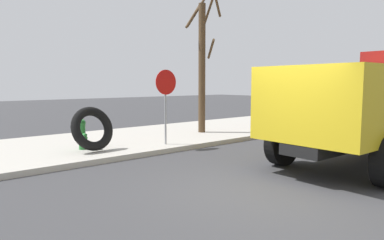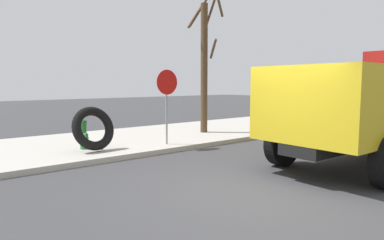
{
  "view_description": "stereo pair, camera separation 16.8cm",
  "coord_description": "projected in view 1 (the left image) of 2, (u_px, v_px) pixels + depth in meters",
  "views": [
    {
      "loc": [
        -5.11,
        -4.12,
        2.05
      ],
      "look_at": [
        0.84,
        2.75,
        1.09
      ],
      "focal_mm": 33.09,
      "sensor_mm": 36.0,
      "label": 1
    },
    {
      "loc": [
        -4.98,
        -4.23,
        2.05
      ],
      "look_at": [
        0.84,
        2.75,
        1.09
      ],
      "focal_mm": 33.09,
      "sensor_mm": 36.0,
      "label": 2
    }
  ],
  "objects": [
    {
      "name": "sidewalk_curb",
      "position": [
        97.0,
        144.0,
        11.51
      ],
      "size": [
        36.0,
        5.0,
        0.15
      ],
      "primitive_type": "cube",
      "color": "#ADA89E",
      "rests_on": "ground"
    },
    {
      "name": "fire_hydrant",
      "position": [
        82.0,
        133.0,
        10.08
      ],
      "size": [
        0.22,
        0.5,
        0.87
      ],
      "color": "#2D8438",
      "rests_on": "sidewalk_curb"
    },
    {
      "name": "stop_sign",
      "position": [
        166.0,
        93.0,
        10.82
      ],
      "size": [
        0.76,
        0.08,
        2.3
      ],
      "color": "gray",
      "rests_on": "sidewalk_curb"
    },
    {
      "name": "dump_truck_yellow",
      "position": [
        381.0,
        100.0,
        9.3
      ],
      "size": [
        7.08,
        2.99,
        3.0
      ],
      "color": "gold",
      "rests_on": "ground"
    },
    {
      "name": "ground_plane",
      "position": [
        254.0,
        192.0,
        6.64
      ],
      "size": [
        80.0,
        80.0,
        0.0
      ],
      "primitive_type": "plane",
      "color": "#38383A"
    },
    {
      "name": "loose_tire",
      "position": [
        92.0,
        129.0,
        9.8
      ],
      "size": [
        1.32,
        0.78,
        1.27
      ],
      "primitive_type": "torus",
      "rotation": [
        1.24,
        0.0,
        0.1
      ],
      "color": "black",
      "rests_on": "sidewalk_curb"
    },
    {
      "name": "bare_tree",
      "position": [
        202.0,
        61.0,
        13.44
      ],
      "size": [
        1.31,
        1.38,
        5.54
      ],
      "color": "#4C3823",
      "rests_on": "sidewalk_curb"
    }
  ]
}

